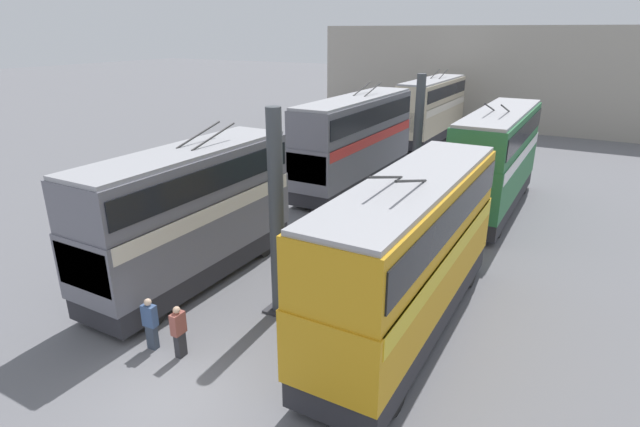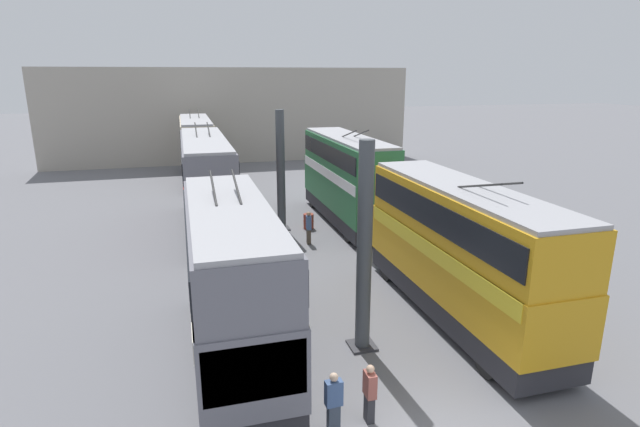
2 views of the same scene
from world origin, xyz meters
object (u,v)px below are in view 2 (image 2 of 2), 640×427
object	(u,v)px
bus_right_mid	(206,179)
person_by_right_row	(334,401)
person_aisle_midway	(309,227)
oil_drum	(309,221)
bus_right_near	(233,275)
bus_right_far	(197,146)
bus_left_far	(347,174)
bus_left_near	(460,244)
person_aisle_foreground	(370,392)

from	to	relation	value
bus_right_mid	person_by_right_row	size ratio (longest dim) A/B	6.92
person_aisle_midway	oil_drum	distance (m)	2.70
bus_right_near	bus_right_far	distance (m)	28.22
bus_left_far	bus_right_near	world-z (taller)	bus_left_far
bus_right_near	person_by_right_row	distance (m)	4.83
person_by_right_row	bus_right_near	bearing A→B (deg)	-157.74
bus_left_far	person_by_right_row	distance (m)	18.47
bus_left_near	oil_drum	world-z (taller)	bus_left_near
bus_left_near	bus_left_far	world-z (taller)	bus_left_far
bus_left_near	bus_right_far	bearing A→B (deg)	16.29
bus_right_mid	person_by_right_row	xyz separation A→B (m)	(-17.71, -1.95, -2.11)
bus_left_near	bus_left_far	xyz separation A→B (m)	(12.65, -0.00, 0.13)
bus_right_mid	bus_right_far	bearing A→B (deg)	0.00
bus_left_far	person_aisle_midway	distance (m)	5.01
person_aisle_midway	oil_drum	bearing A→B (deg)	81.81
bus_left_far	person_by_right_row	xyz separation A→B (m)	(-17.32, 6.09, -2.06)
bus_left_far	oil_drum	xyz separation A→B (m)	(-0.75, 2.52, -2.49)
bus_left_near	bus_right_far	xyz separation A→B (m)	(27.50, 8.04, 0.12)
bus_right_mid	person_by_right_row	bearing A→B (deg)	-173.72
bus_right_near	person_aisle_midway	world-z (taller)	bus_right_near
person_aisle_midway	bus_right_mid	bearing A→B (deg)	148.52
bus_left_far	person_by_right_row	size ratio (longest dim) A/B	6.37
bus_left_far	oil_drum	size ratio (longest dim) A/B	12.00
bus_right_mid	person_aisle_midway	world-z (taller)	bus_right_mid
bus_right_near	person_by_right_row	world-z (taller)	bus_right_near
person_aisle_foreground	bus_right_mid	bearing A→B (deg)	99.37
bus_left_near	bus_right_mid	bearing A→B (deg)	31.64
bus_left_far	bus_right_far	bearing A→B (deg)	28.41
bus_left_far	bus_right_far	xyz separation A→B (m)	(14.86, 8.04, -0.00)
person_aisle_midway	person_by_right_row	xyz separation A→B (m)	(-13.99, 2.93, -0.05)
person_aisle_midway	person_aisle_foreground	size ratio (longest dim) A/B	1.07
bus_left_far	person_aisle_midway	bearing A→B (deg)	136.46
bus_right_mid	bus_right_near	bearing A→B (deg)	180.00
bus_right_far	person_by_right_row	bearing A→B (deg)	-176.53
bus_right_near	person_by_right_row	bearing A→B (deg)	-153.77
bus_left_far	bus_right_near	size ratio (longest dim) A/B	1.16
person_aisle_foreground	bus_left_far	bearing A→B (deg)	73.37
bus_left_far	bus_right_mid	xyz separation A→B (m)	(0.39, 8.04, 0.06)
bus_right_far	person_aisle_midway	size ratio (longest dim) A/B	6.28
bus_left_near	bus_left_far	size ratio (longest dim) A/B	1.00
bus_right_mid	person_aisle_midway	bearing A→B (deg)	-127.34
bus_right_mid	person_aisle_midway	size ratio (longest dim) A/B	6.56
person_aisle_foreground	person_by_right_row	bearing A→B (deg)	-172.97
bus_right_near	person_by_right_row	xyz separation A→B (m)	(-3.96, -1.95, -1.95)
bus_left_far	bus_right_mid	distance (m)	8.05
bus_right_mid	oil_drum	bearing A→B (deg)	-101.66
bus_right_far	oil_drum	world-z (taller)	bus_right_far
bus_left_far	person_aisle_midway	size ratio (longest dim) A/B	6.04
bus_left_near	person_aisle_midway	world-z (taller)	bus_left_near
bus_left_near	person_by_right_row	xyz separation A→B (m)	(-4.67, 6.09, -1.93)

